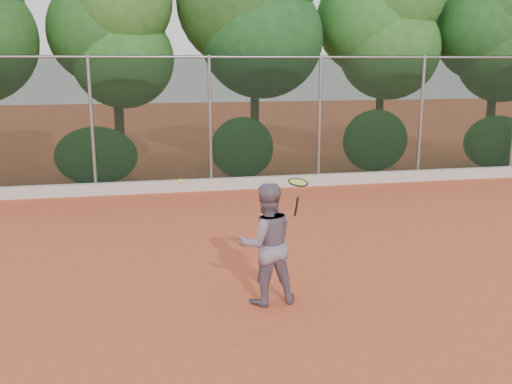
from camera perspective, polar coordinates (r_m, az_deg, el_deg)
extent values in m
plane|color=#C8532F|center=(8.79, 1.33, -9.41)|extent=(80.00, 80.00, 0.00)
cube|color=beige|center=(15.19, -4.41, 0.77)|extent=(24.00, 0.20, 0.30)
imported|color=slate|center=(7.96, 1.04, -5.20)|extent=(0.89, 0.72, 1.73)
cube|color=black|center=(15.12, -4.60, 6.85)|extent=(24.00, 0.01, 3.50)
cylinder|color=gray|center=(15.03, -4.72, 13.31)|extent=(24.00, 0.06, 0.06)
cylinder|color=gray|center=(15.05, -16.08, 6.37)|extent=(0.09, 0.09, 3.50)
cylinder|color=gray|center=(15.12, -4.60, 6.85)|extent=(0.09, 0.09, 3.50)
cylinder|color=gray|center=(15.76, 6.37, 7.06)|extent=(0.09, 0.09, 3.50)
cylinder|color=gray|center=(16.92, 16.16, 7.04)|extent=(0.09, 0.09, 3.50)
cylinder|color=#3F2818|center=(17.36, -13.44, 5.50)|extent=(0.28, 0.28, 2.40)
ellipsoid|color=#265E20|center=(17.12, -13.16, 12.80)|extent=(2.90, 2.40, 2.80)
ellipsoid|color=#1F4E1B|center=(17.46, -14.97, 15.33)|extent=(3.20, 2.70, 3.10)
ellipsoid|color=#2E6322|center=(17.00, -13.11, 18.22)|extent=(2.70, 2.30, 2.90)
cylinder|color=#422919|center=(17.36, -0.13, 6.85)|extent=(0.26, 0.26, 3.00)
ellipsoid|color=#256327|center=(17.22, 0.61, 15.13)|extent=(3.60, 3.00, 3.50)
ellipsoid|color=#346727|center=(17.48, -1.28, 18.38)|extent=(3.90, 3.20, 3.80)
cylinder|color=#3C2917|center=(18.81, 12.17, 6.57)|extent=(0.24, 0.24, 2.70)
ellipsoid|color=#275B1F|center=(18.70, 13.22, 13.71)|extent=(3.20, 2.70, 3.10)
ellipsoid|color=#246221|center=(18.81, 11.53, 16.53)|extent=(3.50, 2.90, 3.40)
cylinder|color=#472D1B|center=(20.25, 22.31, 6.05)|extent=(0.28, 0.28, 2.50)
ellipsoid|color=#2E5F24|center=(20.17, 23.51, 12.35)|extent=(3.00, 2.50, 2.90)
ellipsoid|color=#296325|center=(20.16, 22.02, 14.76)|extent=(3.30, 2.80, 3.20)
ellipsoid|color=#2B6526|center=(15.96, -15.67, 3.47)|extent=(2.20, 1.16, 1.60)
ellipsoid|color=#296526|center=(16.15, -1.37, 4.42)|extent=(1.80, 1.04, 1.76)
ellipsoid|color=#2A6225|center=(17.29, 11.84, 5.05)|extent=(2.00, 1.10, 1.84)
ellipsoid|color=#2A6426|center=(19.24, 22.86, 4.63)|extent=(2.16, 1.12, 1.64)
cylinder|color=black|center=(7.78, 4.07, -1.46)|extent=(0.06, 0.10, 0.28)
torus|color=black|center=(7.64, 4.23, 0.97)|extent=(0.36, 0.36, 0.08)
cylinder|color=#BCDC40|center=(7.64, 4.23, 0.97)|extent=(0.31, 0.30, 0.05)
sphere|color=#DCF738|center=(7.74, -7.53, 1.06)|extent=(0.07, 0.07, 0.07)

